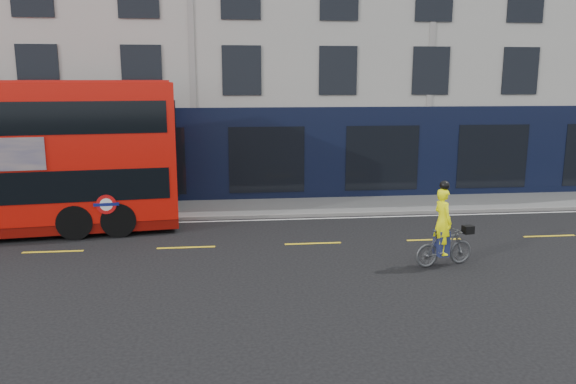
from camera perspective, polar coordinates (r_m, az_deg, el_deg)
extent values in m
plane|color=black|center=(16.43, -10.67, -7.09)|extent=(120.00, 120.00, 0.00)
cube|color=slate|center=(22.66, -9.46, -1.75)|extent=(60.00, 3.00, 0.12)
cube|color=slate|center=(21.20, -9.68, -2.65)|extent=(60.00, 0.12, 0.13)
cube|color=#A09E97|center=(28.66, -9.25, 15.96)|extent=(50.00, 10.00, 15.00)
cube|color=black|center=(23.77, -9.43, 3.62)|extent=(50.00, 0.08, 4.00)
cube|color=silver|center=(20.93, -9.72, -3.01)|extent=(58.00, 0.10, 0.01)
cube|color=black|center=(20.44, -11.28, 1.68)|extent=(0.34, 2.57, 1.03)
cube|color=black|center=(20.19, -11.52, 7.79)|extent=(0.34, 2.57, 1.03)
cylinder|color=red|center=(19.20, -17.98, -1.21)|extent=(0.64, 0.09, 0.64)
cylinder|color=white|center=(19.19, -17.98, -1.22)|extent=(0.41, 0.07, 0.41)
cube|color=#0C1459|center=(19.19, -17.98, -1.22)|extent=(0.80, 0.11, 0.10)
cylinder|color=black|center=(20.72, -16.60, -1.86)|extent=(1.48, 3.03, 1.15)
cylinder|color=black|center=(20.86, -20.38, -2.01)|extent=(1.48, 3.03, 1.15)
imported|color=#4C4E51|center=(16.36, 15.59, -5.43)|extent=(1.84, 0.86, 1.07)
imported|color=#F3F606|center=(16.11, 15.43, -2.89)|extent=(0.58, 0.76, 1.86)
cube|color=black|center=(16.66, 17.82, -3.66)|extent=(0.33, 0.28, 0.23)
cube|color=#1D254F|center=(16.27, 15.32, -5.00)|extent=(0.39, 0.45, 0.73)
sphere|color=black|center=(15.90, 15.62, 0.65)|extent=(0.27, 0.27, 0.27)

